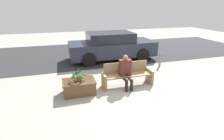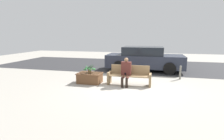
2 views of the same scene
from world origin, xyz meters
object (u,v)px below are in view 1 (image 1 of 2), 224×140
(potted_plant, at_px, (78,75))
(bollard_post, at_px, (160,59))
(bench, at_px, (127,75))
(parked_car, at_px, (112,46))
(planter_box, at_px, (79,86))
(person_seated, at_px, (126,70))

(potted_plant, xyz_separation_m, bollard_post, (4.01, 1.66, -0.30))
(bench, xyz_separation_m, parked_car, (0.40, 3.35, 0.32))
(planter_box, xyz_separation_m, bollard_post, (4.01, 1.66, 0.11))
(planter_box, relative_size, potted_plant, 2.07)
(planter_box, height_order, parked_car, parked_car)
(bench, bearing_deg, person_seated, -126.18)
(parked_car, bearing_deg, bollard_post, -44.95)
(potted_plant, bearing_deg, planter_box, 108.28)
(potted_plant, relative_size, bollard_post, 0.76)
(parked_car, xyz_separation_m, bollard_post, (1.85, -1.85, -0.36))
(bench, relative_size, potted_plant, 3.60)
(bench, distance_m, bollard_post, 2.71)
(planter_box, distance_m, parked_car, 4.14)
(parked_car, bearing_deg, person_seated, -98.54)
(bench, xyz_separation_m, person_seated, (-0.13, -0.17, 0.24))
(person_seated, distance_m, planter_box, 1.68)
(person_seated, xyz_separation_m, planter_box, (-1.63, 0.02, -0.39))
(potted_plant, bearing_deg, bench, 5.20)
(person_seated, height_order, parked_car, parked_car)
(potted_plant, xyz_separation_m, parked_car, (2.16, 3.51, 0.06))
(person_seated, xyz_separation_m, parked_car, (0.53, 3.52, 0.08))
(parked_car, bearing_deg, planter_box, -121.63)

